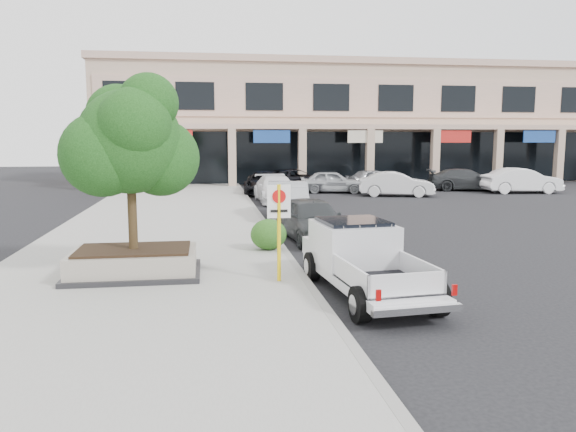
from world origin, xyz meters
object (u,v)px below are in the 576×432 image
at_px(lot_car_a, 333,182).
at_px(lot_car_b, 396,184).
at_px(curb_car_a, 312,219).
at_px(no_parking_sign, 279,219).
at_px(lot_car_c, 466,180).
at_px(pickup_truck, 367,261).
at_px(curb_car_d, 265,183).
at_px(lot_car_e, 374,179).
at_px(curb_car_b, 288,201).
at_px(lot_car_f, 522,181).
at_px(planter_tree, 136,142).
at_px(planter, 134,262).
at_px(curb_car_c, 276,189).
at_px(lot_car_d, 295,180).

distance_m(lot_car_a, lot_car_b, 4.26).
relative_size(curb_car_a, lot_car_a, 1.04).
relative_size(no_parking_sign, lot_car_c, 0.46).
bearing_deg(pickup_truck, lot_car_c, 54.40).
distance_m(curb_car_d, lot_car_e, 8.08).
xyz_separation_m(pickup_truck, lot_car_a, (4.56, 23.31, -0.08)).
distance_m(pickup_truck, curb_car_a, 6.93).
distance_m(no_parking_sign, curb_car_a, 6.26).
height_order(curb_car_b, lot_car_f, curb_car_b).
bearing_deg(no_parking_sign, lot_car_c, 55.26).
xyz_separation_m(planter_tree, curb_car_d, (5.34, 20.86, -2.69)).
bearing_deg(lot_car_c, no_parking_sign, 157.70).
relative_size(planter, curb_car_d, 0.62).
xyz_separation_m(curb_car_c, lot_car_d, (2.07, 6.54, 0.00)).
height_order(no_parking_sign, lot_car_b, no_parking_sign).
bearing_deg(lot_car_f, lot_car_e, 70.26).
relative_size(curb_car_a, lot_car_d, 0.83).
bearing_deg(curb_car_a, lot_car_c, 44.39).
bearing_deg(lot_car_a, curb_car_a, 177.02).
relative_size(pickup_truck, lot_car_d, 0.97).
xyz_separation_m(lot_car_a, lot_car_c, (9.20, 0.24, 0.01)).
height_order(no_parking_sign, curb_car_d, no_parking_sign).
bearing_deg(planter_tree, lot_car_a, 65.17).
height_order(planter_tree, curb_car_d, planter_tree).
xyz_separation_m(curb_car_b, curb_car_d, (0.16, 11.08, -0.09)).
distance_m(no_parking_sign, curb_car_b, 11.19).
bearing_deg(planter, lot_car_f, 41.46).
height_order(no_parking_sign, lot_car_d, no_parking_sign).
xyz_separation_m(planter, lot_car_f, (21.81, 19.27, 0.32)).
height_order(curb_car_b, curb_car_d, curb_car_b).
relative_size(planter, lot_car_e, 0.78).
bearing_deg(curb_car_a, planter, -144.15).
xyz_separation_m(curb_car_a, lot_car_d, (2.30, 18.10, -0.01)).
distance_m(curb_car_b, lot_car_f, 18.95).
xyz_separation_m(curb_car_b, lot_car_a, (4.58, 11.28, -0.09)).
xyz_separation_m(pickup_truck, curb_car_c, (0.28, 18.49, -0.07)).
bearing_deg(pickup_truck, lot_car_d, 79.33).
distance_m(curb_car_c, lot_car_c, 14.40).
xyz_separation_m(curb_car_d, lot_car_a, (4.41, 0.20, -0.00)).
xyz_separation_m(planter, curb_car_d, (5.47, 21.02, 0.25)).
relative_size(curb_car_a, curb_car_c, 0.87).
distance_m(curb_car_c, lot_car_e, 10.23).
xyz_separation_m(curb_car_b, curb_car_c, (0.29, 6.46, -0.08)).
distance_m(curb_car_a, curb_car_c, 11.57).
relative_size(lot_car_a, lot_car_d, 0.80).
relative_size(curb_car_b, lot_car_d, 0.93).
height_order(curb_car_a, curb_car_b, curb_car_b).
height_order(planter_tree, curb_car_b, planter_tree).
relative_size(lot_car_b, lot_car_e, 1.09).
bearing_deg(pickup_truck, curb_car_d, 84.33).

